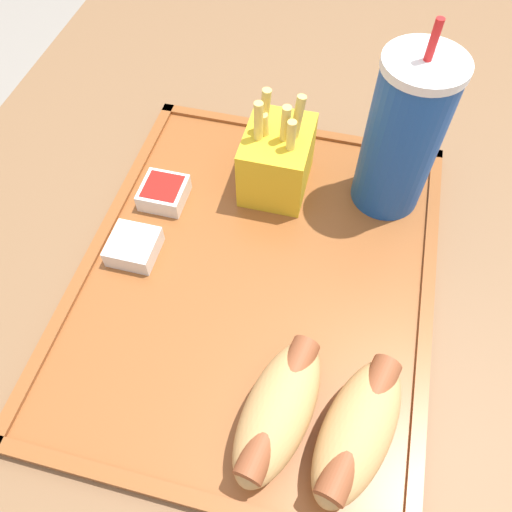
{
  "coord_description": "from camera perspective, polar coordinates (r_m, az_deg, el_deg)",
  "views": [
    {
      "loc": [
        0.27,
        0.04,
        1.16
      ],
      "look_at": [
        0.02,
        -0.02,
        0.78
      ],
      "focal_mm": 35.0,
      "sensor_mm": 36.0,
      "label": 1
    }
  ],
  "objects": [
    {
      "name": "soda_cup",
      "position": [
        0.5,
        16.39,
        12.93
      ],
      "size": [
        0.07,
        0.07,
        0.2
      ],
      "color": "#194CA5",
      "rests_on": "food_tray"
    },
    {
      "name": "fries_carton",
      "position": [
        0.52,
        2.4,
        11.07
      ],
      "size": [
        0.08,
        0.07,
        0.12
      ],
      "color": "gold",
      "rests_on": "food_tray"
    },
    {
      "name": "ground_plane",
      "position": [
        1.19,
        1.5,
        -20.8
      ],
      "size": [
        8.0,
        8.0,
        0.0
      ],
      "primitive_type": "plane",
      "color": "gray"
    },
    {
      "name": "dining_table",
      "position": [
        0.83,
        2.07,
        -15.08
      ],
      "size": [
        1.28,
        0.8,
        0.74
      ],
      "color": "brown",
      "rests_on": "ground_plane"
    },
    {
      "name": "hot_dog_far",
      "position": [
        0.4,
        11.6,
        -18.81
      ],
      "size": [
        0.13,
        0.08,
        0.05
      ],
      "color": "tan",
      "rests_on": "food_tray"
    },
    {
      "name": "food_tray",
      "position": [
        0.48,
        0.0,
        -2.28
      ],
      "size": [
        0.42,
        0.33,
        0.01
      ],
      "color": "brown",
      "rests_on": "dining_table"
    },
    {
      "name": "hot_dog_near",
      "position": [
        0.4,
        2.6,
        -17.11
      ],
      "size": [
        0.13,
        0.07,
        0.05
      ],
      "color": "tan",
      "rests_on": "food_tray"
    },
    {
      "name": "sauce_cup_mayo",
      "position": [
        0.5,
        -13.82,
        1.09
      ],
      "size": [
        0.05,
        0.05,
        0.02
      ],
      "color": "silver",
      "rests_on": "food_tray"
    },
    {
      "name": "sauce_cup_ketchup",
      "position": [
        0.54,
        -10.49,
        7.17
      ],
      "size": [
        0.05,
        0.05,
        0.02
      ],
      "color": "silver",
      "rests_on": "food_tray"
    }
  ]
}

